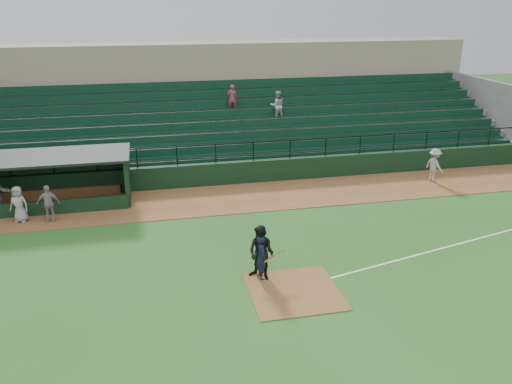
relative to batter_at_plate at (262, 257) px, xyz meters
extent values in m
plane|color=#265F1E|center=(0.87, -0.11, -0.84)|extent=(90.00, 90.00, 0.00)
cube|color=brown|center=(0.87, 7.89, -0.82)|extent=(40.00, 4.00, 0.03)
cube|color=brown|center=(0.87, -1.11, -0.82)|extent=(3.00, 3.00, 0.03)
cube|color=white|center=(8.87, 1.09, -0.83)|extent=(17.49, 4.44, 0.01)
cube|color=black|center=(0.87, 10.09, -0.24)|extent=(36.00, 0.35, 1.20)
cylinder|color=black|center=(0.87, 10.09, 1.36)|extent=(36.00, 0.06, 0.06)
cube|color=slate|center=(0.87, 14.99, 0.96)|extent=(36.00, 9.00, 3.60)
cube|color=#0D3220|center=(0.87, 14.49, 1.41)|extent=(34.56, 8.00, 4.05)
cube|color=slate|center=(18.87, 15.04, 1.26)|extent=(0.35, 9.50, 4.20)
cube|color=gray|center=(0.87, 21.49, 2.36)|extent=(38.00, 3.00, 6.40)
cube|color=slate|center=(0.87, 19.49, 2.86)|extent=(36.00, 2.00, 0.20)
imported|color=#B5B5B5|center=(4.36, 14.79, 2.30)|extent=(0.86, 0.67, 1.77)
imported|color=#903543|center=(1.76, 15.79, 2.68)|extent=(0.59, 0.39, 1.63)
cube|color=black|center=(-8.88, 10.29, 0.31)|extent=(8.50, 0.20, 2.30)
cube|color=black|center=(-4.63, 8.99, 0.31)|extent=(0.20, 2.60, 2.30)
cube|color=black|center=(-8.88, 8.99, 1.52)|extent=(8.90, 3.20, 0.12)
cube|color=olive|center=(-8.88, 9.89, -0.59)|extent=(7.65, 0.40, 0.50)
cube|color=black|center=(-8.88, 7.64, -0.49)|extent=(8.50, 0.12, 0.70)
imported|color=black|center=(0.00, 0.00, 0.00)|extent=(0.43, 0.63, 1.67)
cylinder|color=olive|center=(0.40, -0.20, 0.11)|extent=(0.79, 0.34, 0.35)
imported|color=black|center=(-0.02, 0.00, 0.16)|extent=(1.23, 1.20, 1.99)
imported|color=#A29E98|center=(11.32, 8.12, 0.09)|extent=(0.91, 1.28, 1.79)
imported|color=#9E9893|center=(-8.00, 6.85, 0.02)|extent=(0.98, 0.42, 1.66)
imported|color=#A49E99|center=(-9.25, 7.07, 0.01)|extent=(0.90, 0.71, 1.63)
camera|label=1|loc=(-3.66, -15.78, 8.45)|focal=36.64mm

